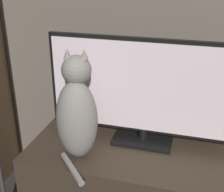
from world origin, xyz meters
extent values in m
cube|color=#33281E|center=(0.00, 0.91, 0.23)|extent=(1.15, 0.54, 0.46)
cube|color=black|center=(-0.03, 0.98, 0.47)|extent=(0.29, 0.18, 0.02)
cylinder|color=black|center=(-0.03, 0.98, 0.51)|extent=(0.04, 0.04, 0.05)
cube|color=black|center=(-0.03, 0.98, 0.76)|extent=(0.96, 0.02, 0.48)
cube|color=silver|center=(-0.03, 0.97, 0.76)|extent=(0.93, 0.01, 0.44)
ellipsoid|color=gray|center=(-0.30, 0.77, 0.65)|extent=(0.21, 0.19, 0.38)
ellipsoid|color=black|center=(-0.31, 0.83, 0.63)|extent=(0.11, 0.07, 0.21)
sphere|color=gray|center=(-0.30, 0.80, 0.88)|extent=(0.15, 0.15, 0.13)
cone|color=gray|center=(-0.34, 0.80, 0.95)|extent=(0.04, 0.04, 0.04)
cone|color=gray|center=(-0.27, 0.81, 0.95)|extent=(0.04, 0.04, 0.04)
cylinder|color=gray|center=(-0.28, 0.65, 0.48)|extent=(0.17, 0.19, 0.03)
camera|label=1|loc=(0.19, -0.38, 1.32)|focal=50.00mm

